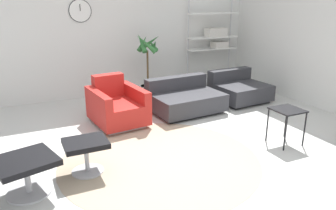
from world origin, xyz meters
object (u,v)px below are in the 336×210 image
Objects in this scene: couch_second at (239,90)px; shelf_unit at (215,36)px; ottoman at (86,149)px; couch_low at (185,100)px; armchair_red at (117,107)px; side_table at (287,114)px; potted_plant at (148,72)px.

couch_second is 1.54m from shelf_unit.
ottoman is 0.38× the size of couch_low.
armchair_red is 1.97× the size of side_table.
couch_low is 2.54× the size of side_table.
shelf_unit is (3.46, 2.75, 0.83)m from ottoman.
side_table is 0.25× the size of shelf_unit.
armchair_red is 2.50m from couch_second.
armchair_red is at bearing -152.43° from shelf_unit.
shelf_unit reaches higher than couch_second.
armchair_red is (0.76, 1.34, -0.02)m from ottoman.
couch_low is 1.07m from potted_plant.
armchair_red is at bearing 60.43° from ottoman.
shelf_unit reaches higher than potted_plant.
couch_low reaches higher than side_table.
couch_second is at bearing -28.82° from potted_plant.
potted_plant reaches higher than couch_low.
couch_low is 1.88m from side_table.
ottoman is at bearing -141.51° from shelf_unit.
ottoman is at bearing -125.80° from potted_plant.
potted_plant is at bearing -138.78° from armchair_red.
shelf_unit is (2.70, 1.41, 0.85)m from armchair_red.
couch_low reaches higher than ottoman.
side_table is at bearing -71.86° from potted_plant.
couch_low is 0.97× the size of potted_plant.
armchair_red reaches higher than couch_low.
couch_low is at bearing 1.20° from couch_second.
potted_plant is at bearing -77.51° from couch_low.
potted_plant is at bearing -167.69° from shelf_unit.
couch_low is at bearing -137.24° from shelf_unit.
potted_plant reaches higher than ottoman.
ottoman is 4.50m from shelf_unit.
ottoman is 3.59m from couch_second.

